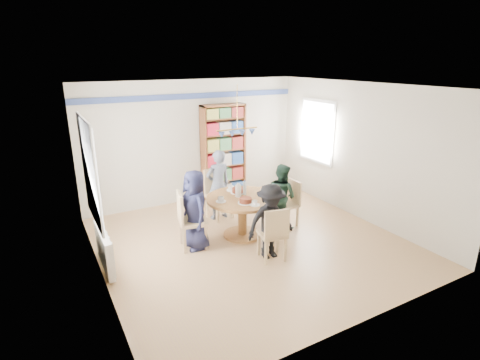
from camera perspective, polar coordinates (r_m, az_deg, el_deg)
ground at (r=6.75m, az=1.67°, el=-9.43°), size 5.00×5.00×0.00m
room_shell at (r=6.80m, az=-3.85°, el=5.54°), size 5.00×5.00×5.00m
radiator at (r=6.14m, az=-19.96°, el=-9.90°), size 0.12×1.00×0.60m
dining_table at (r=6.76m, az=0.37°, el=-4.19°), size 1.30×1.30×0.75m
chair_left at (r=6.39m, az=-7.98°, el=-5.75°), size 0.52×0.52×1.01m
chair_right at (r=7.31m, az=7.55°, el=-3.16°), size 0.39×0.39×0.89m
chair_far at (r=7.59m, az=-3.52°, el=-1.70°), size 0.52×0.52×1.01m
chair_near at (r=5.98m, az=5.21°, el=-7.89°), size 0.48×0.48×0.92m
person_left at (r=6.35m, az=-6.85°, el=-4.53°), size 0.46×0.69×1.38m
person_right at (r=7.16m, az=6.32°, el=-2.41°), size 0.60×0.70×1.25m
person_far at (r=7.48m, az=-3.35°, el=-0.73°), size 0.53×0.36×1.42m
person_near at (r=6.03m, az=4.65°, el=-6.33°), size 0.83×0.50×1.26m
bookshelf at (r=8.61m, az=-2.54°, el=4.20°), size 1.03×0.31×2.16m
tableware at (r=6.68m, az=0.10°, el=-2.15°), size 1.03×1.03×0.27m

